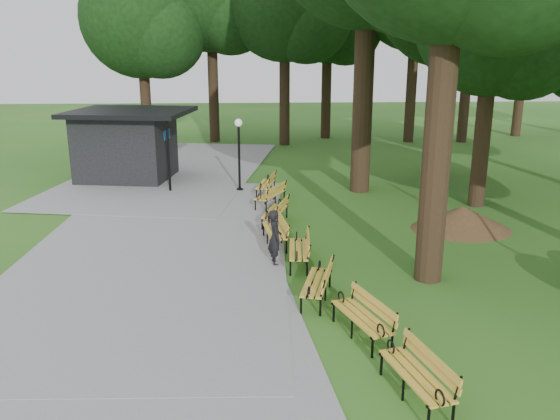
{
  "coord_description": "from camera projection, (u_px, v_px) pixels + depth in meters",
  "views": [
    {
      "loc": [
        -1.05,
        -13.6,
        5.78
      ],
      "look_at": [
        -0.17,
        2.82,
        1.1
      ],
      "focal_mm": 36.56,
      "sensor_mm": 36.0,
      "label": 1
    }
  ],
  "objects": [
    {
      "name": "path",
      "position": [
        154.0,
        244.0,
        17.37
      ],
      "size": [
        12.0,
        38.0,
        0.06
      ],
      "primitive_type": "cube",
      "color": "gray",
      "rests_on": "ground"
    },
    {
      "name": "tree_backdrop",
      "position": [
        384.0,
        7.0,
        34.89
      ],
      "size": [
        36.35,
        9.97,
        16.45
      ],
      "primitive_type": null,
      "color": "black",
      "rests_on": "ground"
    },
    {
      "name": "lawn_tree_1",
      "position": [
        494.0,
        19.0,
        19.87
      ],
      "size": [
        5.48,
        5.48,
        9.56
      ],
      "color": "black",
      "rests_on": "ground"
    },
    {
      "name": "bench_3",
      "position": [
        299.0,
        249.0,
        15.68
      ],
      "size": [
        0.78,
        1.94,
        0.88
      ],
      "primitive_type": null,
      "rotation": [
        0.0,
        0.0,
        -1.65
      ],
      "color": "gold",
      "rests_on": "ground"
    },
    {
      "name": "bench_5",
      "position": [
        275.0,
        212.0,
        19.32
      ],
      "size": [
        1.17,
        2.0,
        0.88
      ],
      "primitive_type": null,
      "rotation": [
        0.0,
        0.0,
        -1.87
      ],
      "color": "gold",
      "rests_on": "ground"
    },
    {
      "name": "bench_4",
      "position": [
        274.0,
        231.0,
        17.27
      ],
      "size": [
        0.85,
        1.96,
        0.88
      ],
      "primitive_type": null,
      "rotation": [
        0.0,
        0.0,
        -1.46
      ],
      "color": "gold",
      "rests_on": "ground"
    },
    {
      "name": "person",
      "position": [
        275.0,
        238.0,
        15.6
      ],
      "size": [
        0.46,
        0.62,
        1.56
      ],
      "primitive_type": "imported",
      "rotation": [
        0.0,
        0.0,
        1.72
      ],
      "color": "black",
      "rests_on": "ground"
    },
    {
      "name": "bench_6",
      "position": [
        270.0,
        195.0,
        21.5
      ],
      "size": [
        1.44,
        1.98,
        0.88
      ],
      "primitive_type": null,
      "rotation": [
        0.0,
        0.0,
        -2.05
      ],
      "color": "gold",
      "rests_on": "ground"
    },
    {
      "name": "bench_0",
      "position": [
        416.0,
        376.0,
        9.64
      ],
      "size": [
        1.07,
        2.0,
        0.88
      ],
      "primitive_type": null,
      "rotation": [
        0.0,
        0.0,
        -1.33
      ],
      "color": "gold",
      "rests_on": "ground"
    },
    {
      "name": "bench_1",
      "position": [
        362.0,
        317.0,
        11.73
      ],
      "size": [
        1.21,
        2.0,
        0.88
      ],
      "primitive_type": null,
      "rotation": [
        0.0,
        0.0,
        -1.25
      ],
      "color": "gold",
      "rests_on": "ground"
    },
    {
      "name": "dirt_mound",
      "position": [
        462.0,
        218.0,
        18.77
      ],
      "size": [
        2.77,
        2.77,
        0.79
      ],
      "primitive_type": "cone",
      "color": "#47301C",
      "rests_on": "ground"
    },
    {
      "name": "bench_7",
      "position": [
        266.0,
        184.0,
        23.21
      ],
      "size": [
        1.02,
        1.99,
        0.88
      ],
      "primitive_type": null,
      "rotation": [
        0.0,
        0.0,
        -1.78
      ],
      "color": "gold",
      "rests_on": "ground"
    },
    {
      "name": "kiosk",
      "position": [
        126.0,
        145.0,
        25.74
      ],
      "size": [
        5.67,
        5.13,
        3.16
      ],
      "primitive_type": null,
      "rotation": [
        0.0,
        0.0,
        -0.16
      ],
      "color": "black",
      "rests_on": "ground"
    },
    {
      "name": "lamp_post",
      "position": [
        239.0,
        139.0,
        23.39
      ],
      "size": [
        0.32,
        0.32,
        3.02
      ],
      "color": "black",
      "rests_on": "ground"
    },
    {
      "name": "bench_2",
      "position": [
        316.0,
        283.0,
        13.46
      ],
      "size": [
        1.12,
        2.0,
        0.88
      ],
      "primitive_type": null,
      "rotation": [
        0.0,
        0.0,
        -1.84
      ],
      "color": "gold",
      "rests_on": "ground"
    },
    {
      "name": "ground",
      "position": [
        292.0,
        281.0,
        14.7
      ],
      "size": [
        100.0,
        100.0,
        0.0
      ],
      "primitive_type": "plane",
      "color": "#2A611B",
      "rests_on": "ground"
    }
  ]
}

